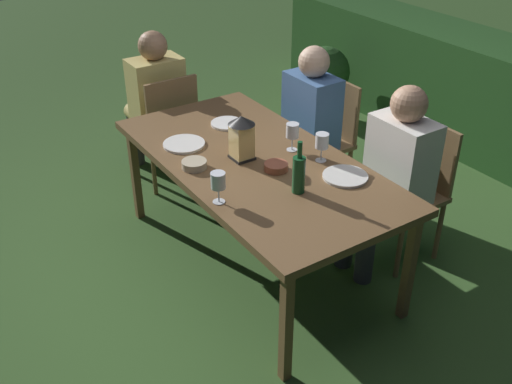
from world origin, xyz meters
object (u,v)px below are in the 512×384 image
(green_bottle_on_table, at_px, (299,173))
(plate_c, at_px, (345,176))
(wine_glass_c, at_px, (292,132))
(plate_b, at_px, (184,144))
(plate_a, at_px, (227,123))
(wine_glass_a, at_px, (218,182))
(potted_plant_by_hedge, at_px, (324,76))
(person_in_cream, at_px, (392,171))
(bowl_olives, at_px, (194,164))
(dining_table, at_px, (256,167))
(chair_side_right_a, at_px, (325,134))
(chair_head_near, at_px, (167,125))
(bowl_bread, at_px, (276,166))
(wine_glass_b, at_px, (322,142))
(person_in_blue, at_px, (304,121))
(lantern_centerpiece, at_px, (242,135))
(chair_side_right_b, at_px, (412,184))
(person_in_mustard, at_px, (154,97))

(green_bottle_on_table, relative_size, plate_c, 1.17)
(wine_glass_c, xyz_separation_m, plate_b, (-0.41, -0.50, -0.11))
(plate_a, bearing_deg, wine_glass_a, -33.61)
(plate_b, bearing_deg, potted_plant_by_hedge, 119.50)
(person_in_cream, distance_m, bowl_olives, 1.15)
(dining_table, relative_size, chair_side_right_a, 2.17)
(green_bottle_on_table, xyz_separation_m, wine_glass_a, (-0.14, -0.40, 0.01))
(dining_table, height_order, plate_b, plate_b)
(chair_side_right_a, height_order, plate_c, chair_side_right_a)
(dining_table, xyz_separation_m, bowl_olives, (-0.11, -0.34, 0.07))
(chair_side_right_a, relative_size, green_bottle_on_table, 3.00)
(chair_head_near, bearing_deg, wine_glass_c, 11.46)
(person_in_cream, xyz_separation_m, bowl_bread, (-0.26, -0.65, 0.11))
(chair_side_right_a, relative_size, plate_b, 3.46)
(wine_glass_b, bearing_deg, person_in_blue, 150.00)
(person_in_blue, bearing_deg, plate_b, -88.14)
(wine_glass_c, height_order, bowl_bread, wine_glass_c)
(wine_glass_b, relative_size, plate_c, 0.68)
(chair_side_right_a, bearing_deg, lantern_centerpiece, -68.37)
(chair_side_right_b, distance_m, plate_a, 1.22)
(person_in_cream, relative_size, wine_glass_c, 6.80)
(plate_a, bearing_deg, green_bottle_on_table, -7.60)
(chair_head_near, xyz_separation_m, wine_glass_a, (1.47, -0.41, 0.35))
(wine_glass_a, distance_m, plate_a, 0.95)
(person_in_mustard, distance_m, wine_glass_a, 1.73)
(plate_a, relative_size, bowl_olives, 1.49)
(wine_glass_a, relative_size, plate_a, 0.80)
(chair_side_right_a, height_order, person_in_mustard, person_in_mustard)
(wine_glass_c, relative_size, plate_c, 0.68)
(person_in_mustard, relative_size, plate_a, 5.44)
(chair_head_near, xyz_separation_m, plate_c, (1.63, 0.29, 0.24))
(dining_table, distance_m, person_in_blue, 0.80)
(bowl_olives, xyz_separation_m, bowl_bread, (0.27, 0.37, -0.00))
(wine_glass_b, bearing_deg, plate_c, -2.91)
(potted_plant_by_hedge, bearing_deg, plate_a, -58.01)
(person_in_blue, relative_size, wine_glass_c, 6.80)
(lantern_centerpiece, bearing_deg, potted_plant_by_hedge, 129.00)
(green_bottle_on_table, bearing_deg, person_in_mustard, 179.62)
(chair_side_right_a, xyz_separation_m, wine_glass_b, (0.64, -0.56, 0.35))
(green_bottle_on_table, bearing_deg, lantern_centerpiece, -174.32)
(person_in_blue, xyz_separation_m, plate_c, (0.86, -0.38, 0.09))
(person_in_cream, xyz_separation_m, wine_glass_a, (-0.15, -1.08, 0.20))
(chair_side_right_b, distance_m, wine_glass_b, 0.70)
(chair_side_right_a, xyz_separation_m, potted_plant_by_hedge, (-1.12, 0.92, -0.09))
(chair_side_right_b, xyz_separation_m, chair_side_right_a, (-0.85, 0.00, 0.00))
(chair_side_right_b, height_order, plate_a, chair_side_right_b)
(bowl_bread, bearing_deg, wine_glass_b, 79.42)
(plate_c, distance_m, potted_plant_by_hedge, 2.51)
(wine_glass_c, bearing_deg, chair_side_right_b, 56.64)
(person_in_cream, xyz_separation_m, wine_glass_b, (-0.21, -0.37, 0.20))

